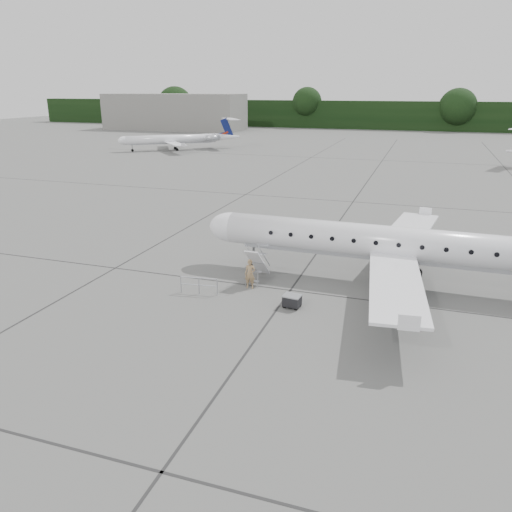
% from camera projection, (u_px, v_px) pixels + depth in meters
% --- Properties ---
extents(ground, '(320.00, 320.00, 0.00)m').
position_uv_depth(ground, '(401.00, 321.00, 25.81)').
color(ground, '#61615E').
rests_on(ground, ground).
extents(treeline, '(260.00, 4.00, 8.00)m').
position_uv_depth(treeline, '(429.00, 116.00, 141.27)').
color(treeline, black).
rests_on(treeline, ground).
extents(terminal_building, '(40.00, 14.00, 10.00)m').
position_uv_depth(terminal_building, '(174.00, 112.00, 144.21)').
color(terminal_building, slate).
rests_on(terminal_building, ground).
extents(main_regional_jet, '(28.52, 20.77, 7.22)m').
position_uv_depth(main_regional_jet, '(404.00, 228.00, 29.52)').
color(main_regional_jet, white).
rests_on(main_regional_jet, ground).
extents(airstair, '(0.89, 2.45, 2.26)m').
position_uv_depth(airstair, '(258.00, 263.00, 30.96)').
color(airstair, white).
rests_on(airstair, ground).
extents(passenger, '(0.70, 0.50, 1.81)m').
position_uv_depth(passenger, '(250.00, 274.00, 29.81)').
color(passenger, '#957751').
rests_on(passenger, ground).
extents(safety_railing, '(2.19, 0.37, 1.00)m').
position_uv_depth(safety_railing, '(199.00, 286.00, 29.08)').
color(safety_railing, '#9A9CA2').
rests_on(safety_railing, ground).
extents(baggage_cart, '(0.98, 0.83, 0.79)m').
position_uv_depth(baggage_cart, '(292.00, 301.00, 27.31)').
color(baggage_cart, black).
rests_on(baggage_cart, ground).
extents(bg_regional_left, '(27.57, 26.28, 5.87)m').
position_uv_depth(bg_regional_left, '(171.00, 135.00, 96.14)').
color(bg_regional_left, white).
rests_on(bg_regional_left, ground).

